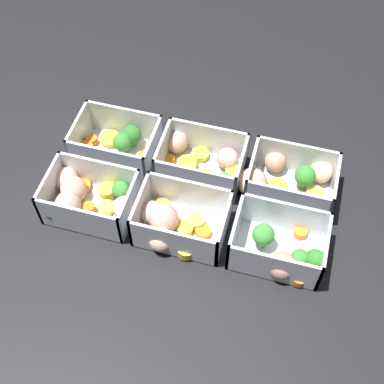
% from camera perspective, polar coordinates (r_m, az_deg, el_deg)
% --- Properties ---
extents(ground_plane, '(4.00, 4.00, 0.00)m').
position_cam_1_polar(ground_plane, '(0.93, 0.00, -0.89)').
color(ground_plane, black).
extents(container_near_left, '(0.18, 0.13, 0.07)m').
position_cam_1_polar(container_near_left, '(0.94, 9.97, 1.18)').
color(container_near_left, silver).
rests_on(container_near_left, ground_plane).
extents(container_near_center, '(0.17, 0.12, 0.07)m').
position_cam_1_polar(container_near_center, '(0.96, 1.15, 3.32)').
color(container_near_center, silver).
rests_on(container_near_center, ground_plane).
extents(container_near_right, '(0.16, 0.12, 0.07)m').
position_cam_1_polar(container_near_right, '(0.99, -7.89, 5.04)').
color(container_near_right, silver).
rests_on(container_near_right, ground_plane).
extents(container_far_left, '(0.15, 0.12, 0.07)m').
position_cam_1_polar(container_far_left, '(0.86, 9.56, -6.10)').
color(container_far_left, silver).
rests_on(container_far_left, ground_plane).
extents(container_far_center, '(0.15, 0.12, 0.07)m').
position_cam_1_polar(container_far_center, '(0.88, -2.12, -3.28)').
color(container_far_center, silver).
rests_on(container_far_center, ground_plane).
extents(container_far_right, '(0.17, 0.11, 0.07)m').
position_cam_1_polar(container_far_right, '(0.93, -11.20, -0.52)').
color(container_far_right, silver).
rests_on(container_far_right, ground_plane).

